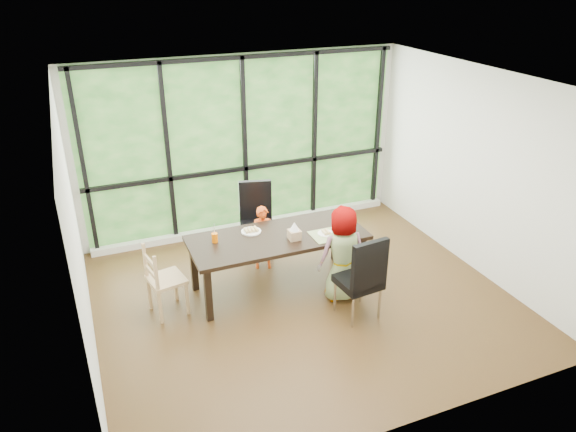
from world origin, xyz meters
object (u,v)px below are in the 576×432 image
object	(u,v)px
chair_end_beech	(166,279)
green_cup	(354,227)
tissue_box	(294,235)
dining_table	(278,262)
child_toddler	(263,238)
plate_far	(251,231)
orange_cup	(215,238)
child_older	(343,254)
chair_window_leather	(257,222)
plate_near	(326,233)
chair_interior_leather	(359,276)

from	to	relation	value
chair_end_beech	green_cup	size ratio (longest dim) A/B	8.62
tissue_box	dining_table	bearing A→B (deg)	135.02
child_toddler	tissue_box	world-z (taller)	child_toddler
plate_far	child_toddler	bearing A→B (deg)	50.27
orange_cup	child_older	bearing A→B (deg)	-24.56
dining_table	chair_end_beech	world-z (taller)	chair_end_beech
green_cup	tissue_box	size ratio (longest dim) A/B	0.73
plate_far	dining_table	bearing A→B (deg)	-39.45
plate_far	orange_cup	world-z (taller)	orange_cup
dining_table	child_older	xyz separation A→B (m)	(0.66, -0.52, 0.24)
child_older	orange_cup	world-z (taller)	child_older
child_older	orange_cup	bearing A→B (deg)	-21.54
chair_window_leather	chair_end_beech	size ratio (longest dim) A/B	1.20
plate_near	dining_table	bearing A→B (deg)	162.29
orange_cup	dining_table	bearing A→B (deg)	-10.02
chair_interior_leather	plate_near	bearing A→B (deg)	-90.52
plate_far	chair_window_leather	bearing A→B (deg)	65.22
dining_table	plate_far	world-z (taller)	plate_far
chair_end_beech	tissue_box	xyz separation A→B (m)	(1.58, -0.16, 0.36)
chair_end_beech	tissue_box	world-z (taller)	chair_end_beech
tissue_box	child_toddler	bearing A→B (deg)	102.70
dining_table	plate_far	bearing A→B (deg)	140.55
chair_end_beech	green_cup	world-z (taller)	chair_end_beech
chair_interior_leather	green_cup	xyz separation A→B (m)	(0.30, 0.69, 0.26)
orange_cup	green_cup	world-z (taller)	orange_cup
green_cup	tissue_box	xyz separation A→B (m)	(-0.78, 0.08, 0.01)
chair_end_beech	plate_near	world-z (taller)	chair_end_beech
chair_end_beech	child_older	distance (m)	2.15
chair_end_beech	plate_far	size ratio (longest dim) A/B	3.53
chair_window_leather	chair_interior_leather	xyz separation A→B (m)	(0.61, -1.82, 0.00)
child_toddler	plate_far	world-z (taller)	child_toddler
chair_interior_leather	green_cup	world-z (taller)	chair_interior_leather
chair_window_leather	chair_end_beech	bearing A→B (deg)	-134.43
chair_window_leather	green_cup	xyz separation A→B (m)	(0.91, -1.13, 0.26)
chair_interior_leather	child_older	world-z (taller)	child_older
child_toddler	child_older	size ratio (longest dim) A/B	0.73
chair_end_beech	green_cup	bearing A→B (deg)	-106.52
child_toddler	plate_near	bearing A→B (deg)	-35.17
plate_far	orange_cup	xyz separation A→B (m)	(-0.50, -0.09, 0.05)
child_toddler	chair_end_beech	bearing A→B (deg)	-142.06
child_older	plate_near	world-z (taller)	child_older
orange_cup	child_toddler	bearing A→B (deg)	28.42
dining_table	green_cup	size ratio (longest dim) A/B	21.29
child_toddler	plate_far	size ratio (longest dim) A/B	3.57
chair_end_beech	child_older	world-z (taller)	child_older
plate_far	green_cup	size ratio (longest dim) A/B	2.44
chair_window_leather	orange_cup	xyz separation A→B (m)	(-0.81, -0.76, 0.27)
chair_interior_leather	child_older	xyz separation A→B (m)	(0.01, 0.41, 0.08)
dining_table	green_cup	bearing A→B (deg)	-14.36
chair_window_leather	child_older	bearing A→B (deg)	-52.21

